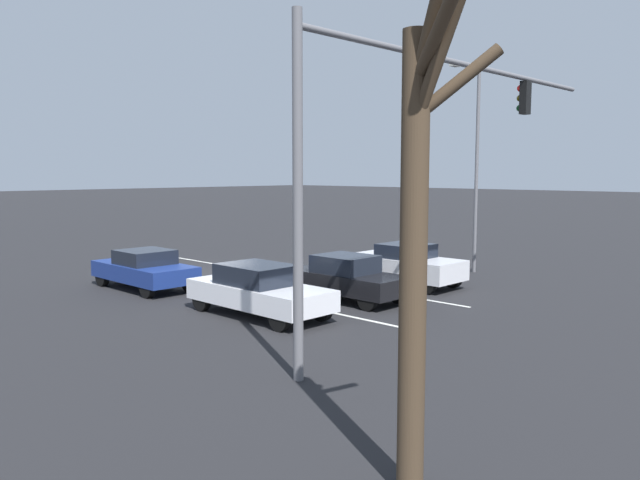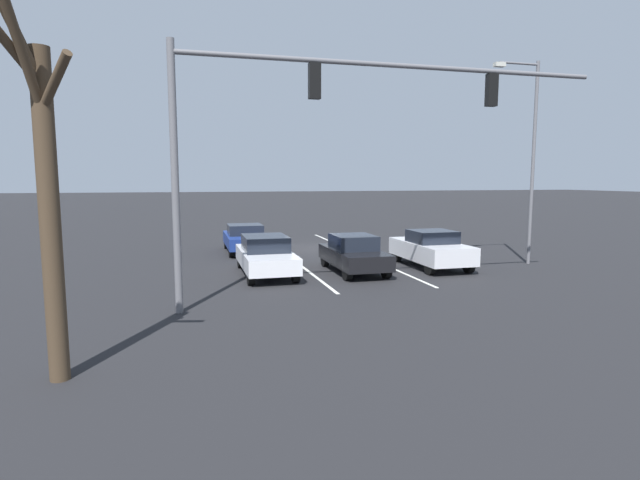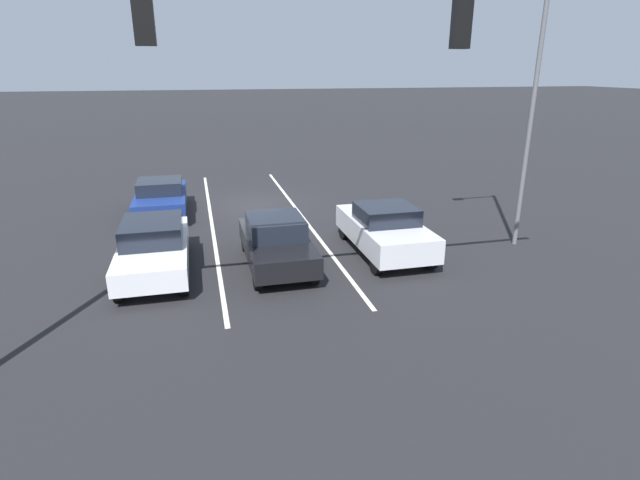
{
  "view_description": "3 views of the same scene",
  "coord_description": "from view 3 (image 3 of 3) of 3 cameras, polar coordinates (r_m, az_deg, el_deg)",
  "views": [
    {
      "loc": [
        14.68,
        19.89,
        4.06
      ],
      "look_at": [
        0.61,
        6.28,
        1.92
      ],
      "focal_mm": 35.0,
      "sensor_mm": 36.0,
      "label": 1
    },
    {
      "loc": [
        6.12,
        24.9,
        3.56
      ],
      "look_at": [
        1.08,
        5.73,
        1.14
      ],
      "focal_mm": 28.0,
      "sensor_mm": 36.0,
      "label": 2
    },
    {
      "loc": [
        2.1,
        20.23,
        5.4
      ],
      "look_at": [
        -0.82,
        8.6,
        1.26
      ],
      "focal_mm": 28.0,
      "sensor_mm": 36.0,
      "label": 3
    }
  ],
  "objects": [
    {
      "name": "lane_stripe_center_divider",
      "position": [
        18.85,
        -12.28,
        1.97
      ],
      "size": [
        0.12,
        16.35,
        0.01
      ],
      "primitive_type": "cube",
      "color": "silver",
      "rests_on": "ground_plane"
    },
    {
      "name": "ground_plane",
      "position": [
        21.05,
        -7.88,
        4.0
      ],
      "size": [
        240.0,
        240.0,
        0.0
      ],
      "primitive_type": "plane",
      "color": "black"
    },
    {
      "name": "car_navy_rightlane_second",
      "position": [
        20.25,
        -17.72,
        4.73
      ],
      "size": [
        1.85,
        4.21,
        1.37
      ],
      "color": "navy",
      "rests_on": "ground_plane"
    },
    {
      "name": "lane_stripe_left_divider",
      "position": [
        19.23,
        -2.08,
        2.74
      ],
      "size": [
        0.12,
        16.35,
        0.01
      ],
      "primitive_type": "cube",
      "color": "silver",
      "rests_on": "ground_plane"
    },
    {
      "name": "car_silver_leftlane_front",
      "position": [
        15.32,
        7.39,
        1.25
      ],
      "size": [
        1.86,
        4.26,
        1.51
      ],
      "color": "silver",
      "rests_on": "ground_plane"
    },
    {
      "name": "street_lamp_left_shoulder",
      "position": [
        16.41,
        22.7,
        15.53
      ],
      "size": [
        2.07,
        0.24,
        8.31
      ],
      "color": "slate",
      "rests_on": "ground_plane"
    },
    {
      "name": "car_white_rightlane_front",
      "position": [
        14.49,
        -18.46,
        -0.7
      ],
      "size": [
        1.8,
        4.56,
        1.47
      ],
      "color": "silver",
      "rests_on": "ground_plane"
    },
    {
      "name": "car_black_midlane_front",
      "position": [
        14.26,
        -5.03,
        -0.16
      ],
      "size": [
        1.74,
        4.09,
        1.44
      ],
      "color": "black",
      "rests_on": "ground_plane"
    },
    {
      "name": "traffic_signal_gantry",
      "position": [
        8.91,
        -18.33,
        17.72
      ],
      "size": [
        12.66,
        0.37,
        7.08
      ],
      "color": "slate",
      "rests_on": "ground_plane"
    }
  ]
}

